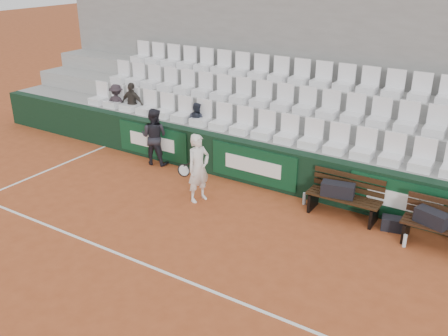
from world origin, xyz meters
TOP-DOWN VIEW (x-y plane):
  - ground at (0.00, 0.00)m, footprint 80.00×80.00m
  - court_baseline at (0.00, 0.00)m, footprint 18.00×0.06m
  - back_barrier at (0.07, 3.99)m, footprint 18.00×0.34m
  - grandstand_tier_front at (0.00, 4.62)m, footprint 18.00×0.95m
  - grandstand_tier_mid at (0.00, 5.58)m, footprint 18.00×0.95m
  - grandstand_tier_back at (0.00, 6.53)m, footprint 18.00×0.95m
  - grandstand_rear_wall at (0.00, 7.15)m, footprint 18.00×0.30m
  - seat_row_front at (0.00, 4.45)m, footprint 11.90×0.44m
  - seat_row_mid at (0.00, 5.40)m, footprint 11.90×0.44m
  - seat_row_back at (0.00, 6.35)m, footprint 11.90×0.44m
  - bench_left at (2.08, 3.54)m, footprint 1.50×0.56m
  - bench_right at (4.06, 3.33)m, footprint 1.50×0.56m
  - sports_bag_left at (1.96, 3.50)m, footprint 0.70×0.40m
  - sports_bag_right at (3.82, 3.30)m, footprint 0.65×0.46m
  - sports_bag_ground at (3.12, 3.54)m, footprint 0.49×0.36m
  - water_bottle_near at (1.20, 3.61)m, footprint 0.08×0.08m
  - water_bottle_far at (3.47, 3.03)m, footprint 0.07×0.07m
  - tennis_player at (-0.85, 2.56)m, footprint 0.75×0.64m
  - ball_kid at (-3.00, 3.68)m, footprint 0.82×0.70m
  - spectator_a at (-5.02, 4.50)m, footprint 0.80×0.59m
  - spectator_b at (-4.43, 4.50)m, footprint 0.74×0.36m
  - spectator_c at (-2.26, 4.50)m, footprint 0.49×0.39m

SIDE VIEW (x-z plane):
  - ground at x=0.00m, z-range 0.00..0.00m
  - court_baseline at x=0.00m, z-range 0.00..0.01m
  - water_bottle_far at x=3.47m, z-range 0.00..0.25m
  - sports_bag_ground at x=3.12m, z-range 0.00..0.27m
  - water_bottle_near at x=1.20m, z-range 0.00..0.28m
  - bench_left at x=2.08m, z-range 0.00..0.45m
  - bench_right at x=4.06m, z-range 0.00..0.45m
  - grandstand_tier_front at x=0.00m, z-range 0.00..1.00m
  - back_barrier at x=0.07m, z-range 0.00..1.00m
  - sports_bag_right at x=3.82m, z-range 0.45..0.73m
  - sports_bag_left at x=1.96m, z-range 0.45..0.73m
  - grandstand_tier_mid at x=0.00m, z-range 0.00..1.45m
  - ball_kid at x=-3.00m, z-range 0.00..1.48m
  - tennis_player at x=-0.85m, z-range 0.00..1.53m
  - grandstand_tier_back at x=0.00m, z-range 0.00..1.90m
  - seat_row_front at x=0.00m, z-range 1.00..1.63m
  - spectator_c at x=-2.26m, z-range 1.00..1.99m
  - spectator_a at x=-5.02m, z-range 1.00..2.10m
  - spectator_b at x=-4.43m, z-range 1.00..2.22m
  - seat_row_mid at x=0.00m, z-range 1.45..2.08m
  - grandstand_rear_wall at x=0.00m, z-range 0.00..4.40m
  - seat_row_back at x=0.00m, z-range 1.90..2.53m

